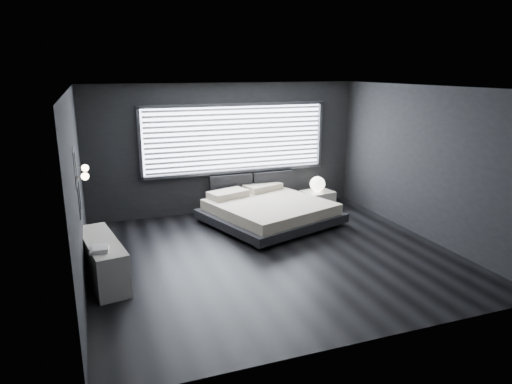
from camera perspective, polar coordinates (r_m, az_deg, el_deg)
name	(u,v)px	position (r m, az deg, el deg)	size (l,w,h in m)	color
room	(274,175)	(7.45, 2.22, 2.10)	(6.04, 6.00, 2.80)	black
window	(236,139)	(9.97, -2.53, 6.66)	(4.14, 0.09, 1.52)	white
headboard	(252,184)	(10.24, -0.46, 0.96)	(1.96, 0.16, 0.52)	black
sconce_near	(85,176)	(6.93, -20.62, 1.84)	(0.18, 0.11, 0.11)	silver
sconce_far	(85,168)	(7.52, -20.61, 2.82)	(0.18, 0.11, 0.11)	silver
wall_art_upper	(75,168)	(6.30, -21.67, 2.80)	(0.01, 0.48, 0.48)	#47474C
wall_art_lower	(79,198)	(6.65, -21.24, -0.72)	(0.01, 0.48, 0.48)	#47474C
bed	(269,210)	(9.37, 1.60, -2.26)	(2.89, 2.83, 0.60)	black
nightstand	(317,199)	(10.53, 7.69, -0.91)	(0.66, 0.55, 0.38)	silver
orb_lamp	(317,184)	(10.43, 7.69, 1.00)	(0.34, 0.34, 0.34)	white
dresser	(103,260)	(7.27, -18.61, -8.02)	(0.72, 1.65, 0.64)	silver
book_stack	(100,249)	(6.72, -18.95, -6.73)	(0.27, 0.34, 0.06)	silver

